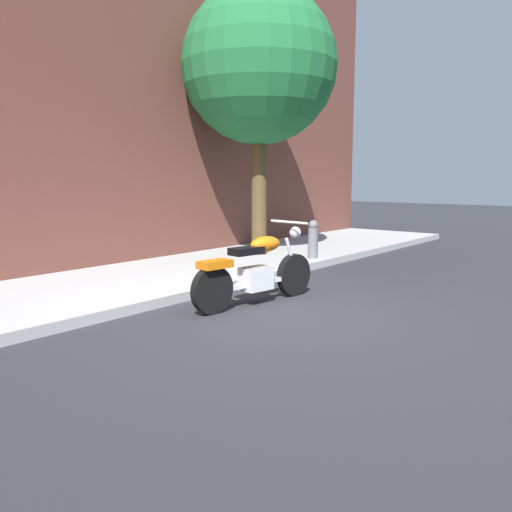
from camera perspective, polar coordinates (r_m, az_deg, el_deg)
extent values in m
plane|color=#28282D|center=(6.84, 2.53, -6.38)|extent=(60.00, 60.00, 0.00)
cube|color=#A6A6A6|center=(8.82, -12.93, -2.74)|extent=(19.52, 2.86, 0.14)
cube|color=brown|center=(10.39, -20.06, 22.96)|extent=(19.52, 0.50, 8.87)
cylinder|color=black|center=(7.91, 4.09, -2.03)|extent=(0.63, 0.19, 0.63)
cylinder|color=black|center=(6.85, -4.73, -3.68)|extent=(0.63, 0.19, 0.63)
cube|color=silver|center=(7.35, 0.00, -2.42)|extent=(0.47, 0.33, 0.32)
cube|color=silver|center=(7.36, 0.00, -2.95)|extent=(1.41, 0.25, 0.06)
ellipsoid|color=#D1660C|center=(7.40, 1.00, 1.29)|extent=(0.55, 0.32, 0.22)
cube|color=black|center=(7.16, -1.04, 0.56)|extent=(0.51, 0.30, 0.10)
cube|color=#D1660C|center=(6.82, -4.44, -0.88)|extent=(0.47, 0.29, 0.10)
cylinder|color=silver|center=(7.82, 3.81, -0.06)|extent=(0.28, 0.08, 0.58)
cylinder|color=silver|center=(7.72, 3.55, 3.66)|extent=(0.12, 0.70, 0.04)
sphere|color=silver|center=(7.84, 4.23, 2.55)|extent=(0.17, 0.17, 0.17)
cylinder|color=silver|center=(7.32, -2.28, -3.27)|extent=(0.80, 0.19, 0.09)
cylinder|color=brown|center=(11.13, 0.33, 7.47)|extent=(0.32, 0.32, 3.12)
sphere|color=#206A35|center=(11.35, 0.34, 19.80)|extent=(3.15, 3.15, 3.15)
cylinder|color=slate|center=(10.70, 6.14, 1.02)|extent=(0.20, 0.20, 0.75)
sphere|color=slate|center=(10.65, 6.17, 3.34)|extent=(0.19, 0.19, 0.19)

